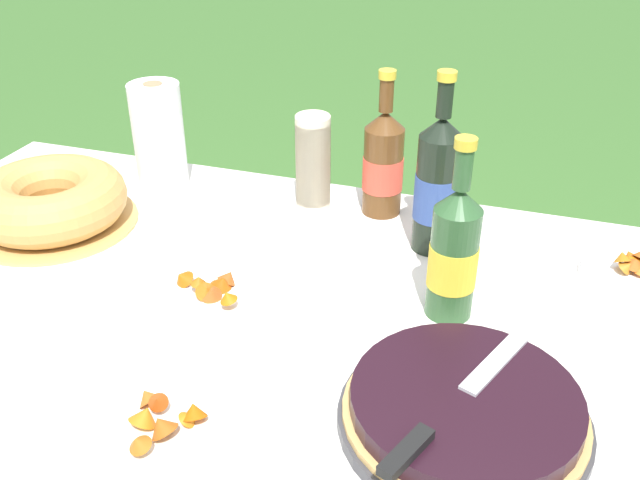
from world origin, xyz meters
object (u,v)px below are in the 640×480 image
cup_stack (313,163)px  snack_plate_right (207,296)px  berry_tart (464,411)px  bundt_cake (50,201)px  cider_bottle_green (454,253)px  serving_knife (455,402)px  snack_plate_near (160,424)px  cider_bottle_amber (383,163)px  juice_bottle_red (437,185)px  paper_towel_roll (159,136)px  snack_plate_left (636,272)px

cup_stack → snack_plate_right: cup_stack is taller
berry_tart → bundt_cake: bundt_cake is taller
cider_bottle_green → bundt_cake: bearing=176.2°
serving_knife → snack_plate_near: (-0.37, -0.11, -0.05)m
cup_stack → snack_plate_near: 0.68m
cider_bottle_amber → snack_plate_near: cider_bottle_amber is taller
cup_stack → juice_bottle_red: bearing=-18.5°
bundt_cake → juice_bottle_red: 0.76m
serving_knife → cider_bottle_green: bearing=32.1°
cup_stack → cider_bottle_amber: cider_bottle_amber is taller
bundt_cake → snack_plate_right: 0.44m
cider_bottle_green → juice_bottle_red: size_ratio=0.90×
berry_tart → paper_towel_roll: 0.92m
juice_bottle_red → cider_bottle_amber: bearing=138.4°
snack_plate_near → snack_plate_left: 0.86m
cup_stack → snack_plate_near: bearing=-88.8°
serving_knife → cider_bottle_amber: 0.64m
snack_plate_near → snack_plate_right: 0.30m
cider_bottle_amber → snack_plate_left: (0.49, -0.11, -0.10)m
juice_bottle_red → serving_knife: bearing=-76.6°
bundt_cake → snack_plate_near: 0.66m
serving_knife → cider_bottle_green: cider_bottle_green is taller
juice_bottle_red → snack_plate_left: 0.38m
snack_plate_left → paper_towel_roll: size_ratio=0.84×
berry_tart → paper_towel_roll: paper_towel_roll is taller
snack_plate_left → snack_plate_near: bearing=-136.1°
bundt_cake → berry_tart: bearing=-19.5°
cider_bottle_amber → cider_bottle_green: bearing=-58.7°
serving_knife → bundt_cake: bearing=90.5°
paper_towel_roll → snack_plate_left: bearing=-4.5°
berry_tart → serving_knife: 0.05m
cider_bottle_green → snack_plate_right: cider_bottle_green is taller
snack_plate_left → juice_bottle_red: bearing=-178.9°
bundt_cake → cup_stack: size_ratio=1.64×
bundt_cake → snack_plate_right: (0.41, -0.15, -0.04)m
snack_plate_near → snack_plate_right: (-0.07, 0.29, 0.00)m
serving_knife → cup_stack: 0.69m
cider_bottle_green → snack_plate_left: 0.38m
cup_stack → cider_bottle_amber: (0.14, 0.02, 0.01)m
cup_stack → snack_plate_right: 0.40m
cider_bottle_amber → snack_plate_left: bearing=-12.2°
serving_knife → juice_bottle_red: (-0.11, 0.48, 0.07)m
cider_bottle_green → snack_plate_left: bearing=34.8°
juice_bottle_red → snack_plate_near: (-0.25, -0.59, -0.12)m
serving_knife → cup_stack: cup_stack is taller
snack_plate_right → cup_stack: bearing=81.5°
berry_tart → snack_plate_near: (-0.38, -0.13, -0.02)m
berry_tart → cider_bottle_green: cider_bottle_green is taller
bundt_cake → snack_plate_left: bearing=8.0°
serving_knife → snack_plate_right: (-0.44, 0.18, -0.05)m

